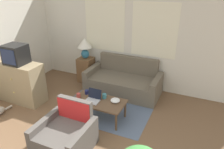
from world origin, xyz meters
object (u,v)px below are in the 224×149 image
(laptop, at_px, (93,98))
(cup_white, at_px, (87,92))
(table_lamp, at_px, (85,45))
(armchair, at_px, (66,136))
(cup_navy, at_px, (79,95))
(cup_yellow, at_px, (104,96))
(coffee_table, at_px, (99,103))
(snack_bowl, at_px, (115,100))
(television, at_px, (16,54))
(couch, at_px, (124,82))

(laptop, relative_size, cup_white, 3.01)
(table_lamp, bearing_deg, armchair, -66.93)
(laptop, height_order, cup_navy, laptop)
(armchair, relative_size, cup_yellow, 8.66)
(coffee_table, xyz_separation_m, laptop, (-0.11, -0.03, 0.09))
(coffee_table, bearing_deg, armchair, -95.92)
(laptop, relative_size, snack_bowl, 1.53)
(laptop, distance_m, cup_white, 0.32)
(armchair, bearing_deg, snack_bowl, 68.65)
(television, relative_size, table_lamp, 0.85)
(television, bearing_deg, cup_white, 9.50)
(cup_yellow, relative_size, cup_white, 1.03)
(laptop, height_order, snack_bowl, laptop)
(cup_yellow, distance_m, cup_white, 0.43)
(laptop, relative_size, cup_navy, 2.95)
(armchair, bearing_deg, coffee_table, 84.08)
(couch, relative_size, cup_yellow, 18.59)
(armchair, distance_m, coffee_table, 1.01)
(couch, distance_m, table_lamp, 1.43)
(coffee_table, relative_size, laptop, 3.75)
(table_lamp, bearing_deg, snack_bowl, -42.31)
(coffee_table, bearing_deg, couch, 87.58)
(table_lamp, distance_m, cup_white, 1.60)
(cup_yellow, bearing_deg, coffee_table, -112.63)
(table_lamp, xyz_separation_m, cup_yellow, (1.20, -1.29, -0.58))
(armchair, xyz_separation_m, coffee_table, (0.10, 1.00, 0.11))
(table_lamp, distance_m, laptop, 1.88)
(cup_white, bearing_deg, couch, 69.37)
(armchair, relative_size, table_lamp, 1.56)
(table_lamp, bearing_deg, television, -118.29)
(coffee_table, xyz_separation_m, snack_bowl, (0.33, 0.10, 0.08))
(couch, relative_size, snack_bowl, 9.74)
(armchair, relative_size, coffee_table, 0.79)
(couch, xyz_separation_m, cup_white, (-0.42, -1.12, 0.18))
(cup_navy, distance_m, cup_white, 0.23)
(cup_yellow, xyz_separation_m, cup_white, (-0.43, 0.01, -0.01))
(coffee_table, relative_size, cup_yellow, 10.92)
(television, distance_m, table_lamp, 1.76)
(television, height_order, laptop, television)
(armchair, relative_size, snack_bowl, 4.54)
(television, distance_m, cup_white, 1.78)
(television, height_order, cup_yellow, television)
(table_lamp, distance_m, cup_yellow, 1.86)
(armchair, xyz_separation_m, snack_bowl, (0.43, 1.10, 0.20))
(couch, height_order, television, television)
(television, xyz_separation_m, cup_navy, (1.53, 0.06, -0.71))
(armchair, height_order, laptop, armchair)
(laptop, bearing_deg, cup_yellow, 45.95)
(cup_navy, relative_size, snack_bowl, 0.52)
(table_lamp, bearing_deg, cup_white, -58.72)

